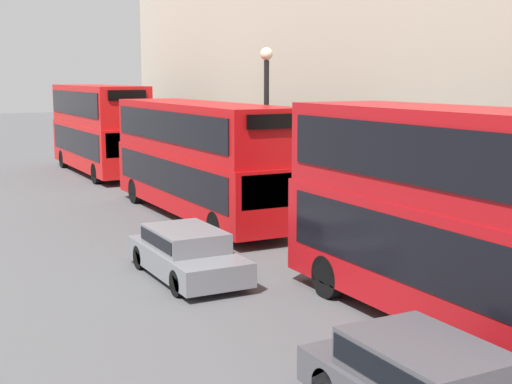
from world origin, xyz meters
name	(u,v)px	position (x,y,z in m)	size (l,w,h in m)	color
bus_leading	(494,218)	(1.60, 5.30, 2.46)	(2.59, 10.90, 4.47)	#A80F14
bus_second_in_queue	(199,155)	(1.60, 19.29, 2.30)	(2.59, 11.15, 4.15)	#B20C0F
bus_third_in_queue	(99,126)	(1.60, 32.62, 2.54)	(2.59, 10.13, 4.62)	red
car_hatchback	(186,252)	(-1.80, 12.23, 0.67)	(1.79, 4.25, 1.26)	slate
street_lamp	(266,114)	(3.45, 17.64, 3.78)	(0.44, 0.44, 6.06)	black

